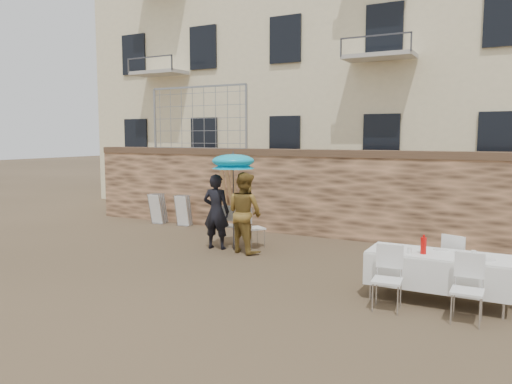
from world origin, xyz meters
The scene contains 17 objects.
ground centered at (0.00, 0.00, 0.00)m, with size 80.00×80.00×0.00m, color brown.
stone_wall centered at (0.00, 5.00, 1.10)m, with size 13.00×0.50×2.20m, color #8F6647.
apartment_building centered at (0.00, 12.00, 7.50)m, with size 20.00×8.00×15.00m, color beige.
chain_link_fence centered at (-3.00, 5.00, 3.10)m, with size 3.20×0.06×1.80m, color gray, non-canonical shape.
man_suit centered at (-0.75, 2.42, 0.86)m, with size 0.63×0.41×1.73m, color black.
woman_dress centered at (0.00, 2.42, 0.90)m, with size 0.87×0.68×1.79m, color #AA8034.
umbrella centered at (-0.35, 2.52, 1.96)m, with size 1.00×1.00×2.08m.
couple_chair_left centered at (-0.75, 2.97, 0.48)m, with size 0.48×0.48×0.96m, color white, non-canonical shape.
couple_chair_right centered at (-0.05, 2.97, 0.48)m, with size 0.48×0.48×0.96m, color white, non-canonical shape.
banquet_table centered at (4.30, 0.91, 0.73)m, with size 2.10×0.85×0.78m.
soda_bottle centered at (4.10, 0.76, 0.91)m, with size 0.09×0.09×0.26m, color red.
table_chair_front_left centered at (3.70, 0.16, 0.48)m, with size 0.48×0.48×0.96m, color white, non-canonical shape.
table_chair_front_right centered at (4.80, 0.16, 0.48)m, with size 0.48×0.48×0.96m, color white, non-canonical shape.
table_chair_back centered at (4.50, 1.71, 0.48)m, with size 0.48×0.48×0.96m, color white, non-canonical shape.
chair_stack_left centered at (-4.07, 4.53, 0.46)m, with size 0.46×0.40×0.92m, color white, non-canonical shape.
chair_stack_right centered at (-3.17, 4.53, 0.46)m, with size 0.46×0.32×0.92m, color white, non-canonical shape.
wood_planks centered at (-1.57, 4.60, 1.00)m, with size 0.70×0.20×2.00m, color #A37749, non-canonical shape.
Camera 1 is at (5.37, -7.10, 2.58)m, focal length 35.00 mm.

